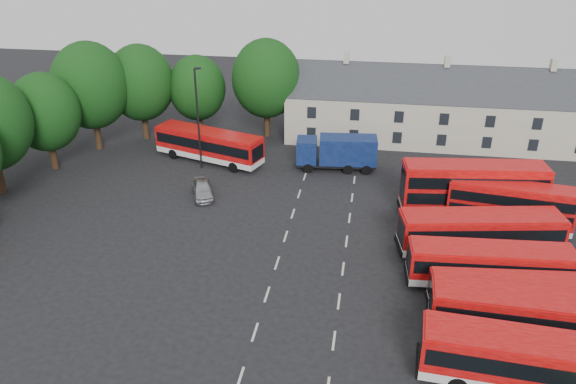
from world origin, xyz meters
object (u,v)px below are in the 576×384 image
(bus_row_a, at_px, (534,360))
(box_truck, at_px, (338,151))
(lamppost, at_px, (198,116))
(silver_car, at_px, (203,189))
(bus_dd_south, at_px, (510,204))

(bus_row_a, bearing_deg, box_truck, 118.53)
(box_truck, xyz_separation_m, lamppost, (-13.99, -1.93, 3.64))
(box_truck, relative_size, lamppost, 0.79)
(box_truck, bearing_deg, silver_car, -150.21)
(bus_row_a, distance_m, lamppost, 38.01)
(box_truck, distance_m, lamppost, 14.59)
(box_truck, bearing_deg, bus_dd_south, -38.87)
(box_truck, bearing_deg, bus_row_a, -70.63)
(lamppost, bearing_deg, silver_car, -72.10)
(lamppost, bearing_deg, bus_row_a, -44.74)
(bus_row_a, distance_m, silver_car, 32.09)
(silver_car, relative_size, lamppost, 0.42)
(bus_dd_south, distance_m, lamppost, 30.30)
(bus_row_a, relative_size, lamppost, 1.15)
(silver_car, distance_m, lamppost, 8.26)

